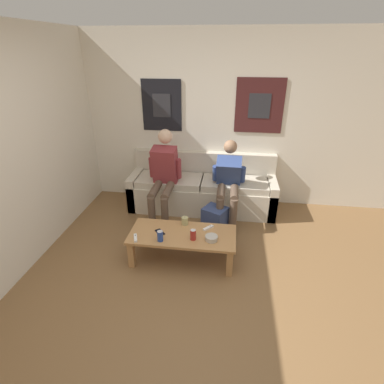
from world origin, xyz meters
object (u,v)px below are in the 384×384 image
person_seated_teen (228,180)px  game_controller_near_left (135,238)px  pillar_candle (185,221)px  cell_phone (160,232)px  backpack (214,221)px  game_controller_near_right (208,228)px  person_seated_adult (164,174)px  coffee_table (183,238)px  ceramic_bowl (211,238)px  drink_can_blue (160,236)px  drink_can_red (193,235)px  couch (202,190)px

person_seated_teen → game_controller_near_left: bearing=-130.3°
pillar_candle → cell_phone: size_ratio=0.73×
backpack → game_controller_near_right: game_controller_near_right is taller
person_seated_adult → game_controller_near_left: person_seated_adult is taller
coffee_table → ceramic_bowl: ceramic_bowl is taller
drink_can_blue → game_controller_near_right: 0.60m
person_seated_teen → drink_can_red: person_seated_teen is taller
backpack → drink_can_red: (-0.20, -0.70, 0.24)m
ceramic_bowl → couch: bearing=100.0°
pillar_candle → drink_can_red: 0.33m
person_seated_teen → coffee_table: bearing=-116.2°
drink_can_red → game_controller_near_right: bearing=58.1°
drink_can_blue → game_controller_near_left: (-0.28, -0.00, -0.05)m
game_controller_near_left → coffee_table: bearing=19.2°
person_seated_teen → couch: bearing=140.7°
game_controller_near_left → game_controller_near_right: same height
pillar_candle → drink_can_blue: size_ratio=0.86×
backpack → game_controller_near_right: 0.50m
game_controller_near_left → ceramic_bowl: bearing=6.1°
couch → drink_can_red: (0.04, -1.41, 0.13)m
cell_phone → couch: bearing=75.1°
person_seated_adult → cell_phone: person_seated_adult is taller
person_seated_adult → ceramic_bowl: person_seated_adult is taller
person_seated_teen → pillar_candle: 0.96m
couch → pillar_candle: 1.12m
coffee_table → cell_phone: 0.27m
couch → pillar_candle: (-0.10, -1.11, 0.11)m
coffee_table → drink_can_red: 0.21m
coffee_table → person_seated_teen: bearing=63.8°
pillar_candle → game_controller_near_left: size_ratio=0.73×
couch → backpack: couch is taller
coffee_table → person_seated_teen: 1.15m
person_seated_adult → game_controller_near_right: 1.11m
couch → coffee_table: couch is taller
cell_phone → backpack: bearing=46.0°
person_seated_teen → ceramic_bowl: size_ratio=7.66×
game_controller_near_left → drink_can_red: bearing=6.8°
game_controller_near_right → person_seated_teen: bearing=76.7°
person_seated_teen → drink_can_blue: person_seated_teen is taller
couch → cell_phone: (-0.36, -1.33, 0.07)m
person_seated_adult → game_controller_near_right: size_ratio=9.82×
couch → game_controller_near_left: bearing=-111.9°
coffee_table → backpack: bearing=61.0°
couch → person_seated_teen: person_seated_teen is taller
backpack → drink_can_red: size_ratio=3.04×
couch → person_seated_teen: size_ratio=1.97×
backpack → drink_can_blue: size_ratio=3.04×
person_seated_adult → person_seated_teen: (0.91, 0.05, -0.07)m
coffee_table → person_seated_teen: size_ratio=1.10×
couch → person_seated_adult: bearing=-144.0°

